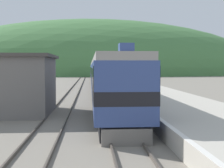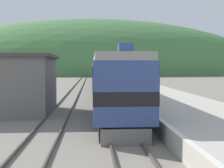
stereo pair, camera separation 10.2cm
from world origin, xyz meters
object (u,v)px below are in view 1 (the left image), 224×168
object	(u,v)px
express_train_lead_car	(111,83)
carriage_second	(101,75)
carriage_third	(98,72)
carriage_fourth	(96,71)

from	to	relation	value
express_train_lead_car	carriage_second	bearing A→B (deg)	90.00
express_train_lead_car	carriage_third	size ratio (longest dim) A/B	1.06
carriage_second	carriage_third	distance (m)	20.57
carriage_second	carriage_fourth	distance (m)	41.14
express_train_lead_car	carriage_fourth	size ratio (longest dim) A/B	1.06
carriage_third	carriage_fourth	distance (m)	20.57
express_train_lead_car	carriage_second	xyz separation A→B (m)	(0.00, 21.35, -0.01)
carriage_second	carriage_third	bearing A→B (deg)	90.00
carriage_third	carriage_fourth	bearing A→B (deg)	90.00
carriage_fourth	express_train_lead_car	bearing A→B (deg)	-90.00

